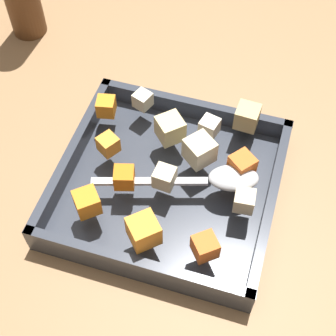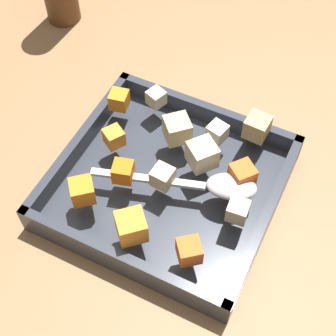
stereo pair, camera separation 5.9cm
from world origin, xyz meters
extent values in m
plane|color=#936D47|center=(0.00, 0.00, 0.00)|extent=(4.00, 4.00, 0.00)
cube|color=#333842|center=(0.00, -0.01, 0.01)|extent=(0.28, 0.27, 0.01)
cube|color=#333842|center=(0.00, -0.13, 0.03)|extent=(0.28, 0.01, 0.03)
cube|color=#333842|center=(0.00, 0.12, 0.03)|extent=(0.28, 0.01, 0.03)
cube|color=#333842|center=(-0.14, -0.01, 0.03)|extent=(0.01, 0.27, 0.03)
cube|color=#333842|center=(0.14, -0.01, 0.03)|extent=(0.01, 0.27, 0.03)
cube|color=orange|center=(0.05, 0.03, 0.06)|extent=(0.03, 0.03, 0.03)
cube|color=orange|center=(0.00, 0.09, 0.06)|extent=(0.05, 0.05, 0.03)
cube|color=orange|center=(0.09, -0.02, 0.06)|extent=(0.03, 0.03, 0.02)
cube|color=orange|center=(-0.09, -0.03, 0.06)|extent=(0.04, 0.04, 0.03)
cube|color=orange|center=(-0.07, 0.09, 0.06)|extent=(0.04, 0.04, 0.03)
cube|color=orange|center=(0.11, -0.08, 0.06)|extent=(0.03, 0.03, 0.02)
cube|color=orange|center=(0.08, 0.08, 0.06)|extent=(0.04, 0.04, 0.03)
cube|color=beige|center=(0.00, 0.01, 0.06)|extent=(0.03, 0.03, 0.03)
cube|color=beige|center=(0.07, -0.11, 0.06)|extent=(0.03, 0.03, 0.02)
cube|color=tan|center=(-0.08, -0.12, 0.06)|extent=(0.03, 0.03, 0.03)
cube|color=beige|center=(-0.03, -0.04, 0.06)|extent=(0.05, 0.05, 0.03)
cube|color=beige|center=(-0.10, 0.02, 0.06)|extent=(0.03, 0.03, 0.02)
cube|color=#E0CC89|center=(0.02, -0.06, 0.06)|extent=(0.05, 0.05, 0.03)
cube|color=silver|center=(-0.03, -0.09, 0.06)|extent=(0.03, 0.03, 0.02)
ellipsoid|color=silver|center=(-0.08, -0.01, 0.06)|extent=(0.07, 0.06, 0.02)
cube|color=silver|center=(0.02, 0.02, 0.05)|extent=(0.15, 0.05, 0.01)
camera|label=1|loc=(-0.11, 0.35, 0.59)|focal=54.41mm
camera|label=2|loc=(-0.16, 0.33, 0.59)|focal=54.41mm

